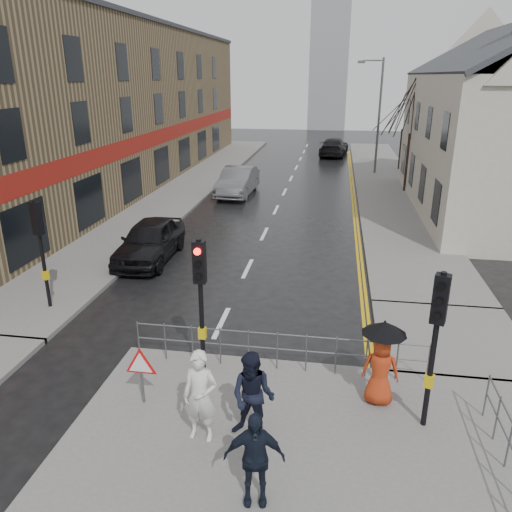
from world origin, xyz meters
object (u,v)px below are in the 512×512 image
(pedestrian_b, at_px, (253,396))
(pedestrian_with_umbrella, at_px, (382,358))
(pedestrian_a, at_px, (200,396))
(pedestrian_d, at_px, (254,458))
(car_parked, at_px, (150,240))
(car_mid, at_px, (238,181))

(pedestrian_b, distance_m, pedestrian_with_umbrella, 2.98)
(pedestrian_a, distance_m, pedestrian_d, 1.88)
(pedestrian_a, distance_m, car_parked, 11.08)
(pedestrian_b, height_order, car_parked, pedestrian_b)
(pedestrian_b, bearing_deg, car_parked, 130.70)
(pedestrian_a, bearing_deg, car_mid, 103.39)
(pedestrian_a, relative_size, pedestrian_d, 1.10)
(pedestrian_a, xyz_separation_m, pedestrian_b, (1.00, 0.20, -0.03))
(pedestrian_b, xyz_separation_m, car_parked, (-5.77, 9.80, -0.27))
(pedestrian_b, height_order, pedestrian_d, pedestrian_b)
(pedestrian_with_umbrella, distance_m, car_parked, 11.73)
(pedestrian_b, bearing_deg, pedestrian_a, -158.77)
(pedestrian_b, bearing_deg, car_mid, 112.05)
(pedestrian_d, height_order, car_parked, pedestrian_d)
(pedestrian_a, relative_size, car_parked, 0.41)
(car_mid, bearing_deg, car_parked, -93.76)
(pedestrian_with_umbrella, distance_m, car_mid, 21.30)
(car_mid, bearing_deg, pedestrian_with_umbrella, -68.39)
(pedestrian_a, height_order, car_parked, pedestrian_a)
(pedestrian_a, height_order, pedestrian_d, pedestrian_a)
(pedestrian_a, distance_m, pedestrian_b, 1.02)
(pedestrian_b, height_order, pedestrian_with_umbrella, pedestrian_with_umbrella)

